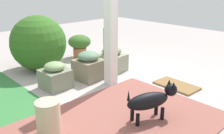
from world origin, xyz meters
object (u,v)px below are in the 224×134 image
Objects in this scene: doormat at (177,85)px; stone_planter_nearest at (112,60)px; stone_planter_mid at (55,76)px; dog at (151,100)px; porch_pillar at (111,12)px; stone_planter_near at (89,66)px; terracotta_pot_broad at (80,44)px; round_shrub at (38,43)px; ceramic_urn at (49,119)px; terracotta_pot_tall at (106,50)px.

stone_planter_nearest is at bearing 11.28° from doormat.
stone_planter_mid is 0.64× the size of dog.
porch_pillar is 4.75× the size of stone_planter_near.
terracotta_pot_broad reaches higher than dog.
stone_planter_nearest is 1.01× the size of terracotta_pot_broad.
round_shrub reaches higher than ceramic_urn.
ceramic_urn is (-2.22, 2.07, -0.10)m from terracotta_pot_broad.
ceramic_urn is at bearing 126.83° from stone_planter_near.
terracotta_pot_broad is at bearing -18.67° from porch_pillar.
ceramic_urn is at bearing 61.91° from dog.
porch_pillar is at bearing 39.14° from doormat.
porch_pillar is 1.34m from stone_planter_mid.
dog is at bearing -118.09° from ceramic_urn.
stone_planter_mid is 1.73m from terracotta_pot_broad.
stone_planter_near is 1.52m from doormat.
porch_pillar is 3.44× the size of dog.
porch_pillar reaches higher than terracotta_pot_tall.
terracotta_pot_tall reaches higher than stone_planter_mid.
terracotta_pot_broad is at bearing -5.18° from stone_planter_nearest.
doormat is (-1.81, 0.09, -0.24)m from terracotta_pot_tall.
round_shrub is at bearing -26.03° from ceramic_urn.
stone_planter_near is at bearing -53.17° from ceramic_urn.
stone_planter_nearest is at bearing 174.82° from terracotta_pot_broad.
porch_pillar is at bearing -160.44° from stone_planter_near.
terracotta_pot_broad is at bearing -29.97° from stone_planter_near.
stone_planter_mid is 1.63m from terracotta_pot_tall.
stone_planter_mid is at bearing 88.05° from stone_planter_nearest.
terracotta_pot_tall reaches higher than dog.
terracotta_pot_broad reaches higher than stone_planter_nearest.
dog is (-1.64, 0.89, 0.06)m from stone_planter_nearest.
dog is 1.00× the size of doormat.
stone_planter_near is 1.14m from round_shrub.
doormat is at bearing -140.86° from porch_pillar.
porch_pillar is 5.69× the size of ceramic_urn.
stone_planter_mid is (0.04, 1.21, -0.02)m from stone_planter_nearest.
dog is at bearing 168.97° from stone_planter_near.
terracotta_pot_tall is at bearing -38.63° from porch_pillar.
stone_planter_near is at bearing -160.34° from round_shrub.
stone_planter_near is at bearing -11.03° from dog.
stone_planter_nearest is 0.63m from terracotta_pot_tall.
stone_planter_near is at bearing 19.56° from porch_pillar.
porch_pillar reaches higher than terracotta_pot_broad.
terracotta_pot_broad is 2.46m from doormat.
stone_planter_mid is at bearing -34.36° from ceramic_urn.
stone_planter_mid is at bearing 58.63° from porch_pillar.
ceramic_urn is (-1.06, 1.97, -0.01)m from stone_planter_nearest.
stone_planter_nearest is 1.87m from dog.
stone_planter_near is 1.73m from ceramic_urn.
doormat is at bearing -176.48° from terracotta_pot_broad.
stone_planter_near is at bearing 150.03° from terracotta_pot_broad.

